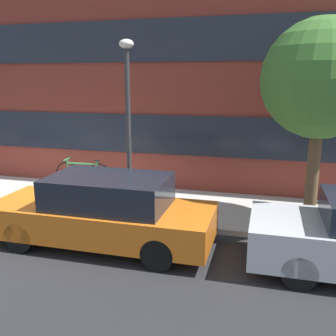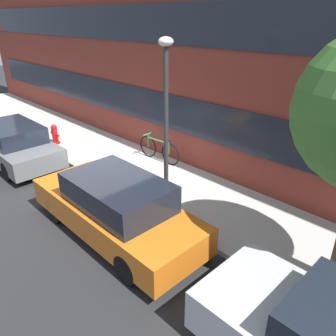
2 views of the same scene
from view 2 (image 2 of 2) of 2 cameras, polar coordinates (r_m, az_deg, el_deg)
name	(u,v)px [view 2 (image 2 of 2)]	position (r m, az deg, el deg)	size (l,w,h in m)	color
ground_plane	(99,183)	(9.73, -12.00, -2.64)	(56.00, 56.00, 0.00)	#232326
sidewalk_strip	(134,168)	(10.38, -5.92, -0.01)	(28.00, 2.66, 0.12)	#B2AFA8
rowhouse_facade	(175,37)	(10.61, 1.15, 21.82)	(28.00, 1.02, 7.66)	maroon
parked_car_grey	(13,143)	(11.92, -25.41, 3.99)	(4.37, 1.62, 1.29)	slate
parked_car_orange	(115,207)	(7.16, -9.14, -6.79)	(4.39, 1.63, 1.40)	#D16619
fire_hydrant	(55,134)	(12.77, -19.10, 5.62)	(0.54, 0.30, 0.72)	red
bicycle	(159,149)	(10.56, -1.62, 3.37)	(1.72, 0.44, 0.83)	black
lamp_post	(166,107)	(7.35, -0.36, 10.62)	(0.32, 0.32, 3.92)	#2D2D30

